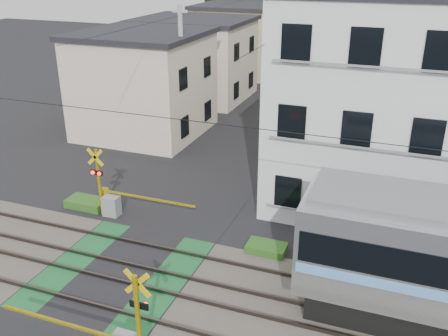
% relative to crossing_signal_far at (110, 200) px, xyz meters
% --- Properties ---
extents(ground, '(120.00, 120.00, 0.00)m').
position_rel_crossing_signal_far_xyz_m(ground, '(2.59, -3.65, -0.71)').
color(ground, black).
extents(track_bed, '(120.00, 120.00, 0.14)m').
position_rel_crossing_signal_far_xyz_m(track_bed, '(2.59, -3.65, -0.67)').
color(track_bed, '#47423A').
rests_on(track_bed, ground).
extents(crossing_signal_far, '(4.74, 0.65, 3.09)m').
position_rel_crossing_signal_far_xyz_m(crossing_signal_far, '(0.00, 0.00, 0.00)').
color(crossing_signal_far, yellow).
rests_on(crossing_signal_far, ground).
extents(apartment_block, '(10.20, 8.36, 9.30)m').
position_rel_crossing_signal_far_xyz_m(apartment_block, '(11.09, 5.84, 3.94)').
color(apartment_block, white).
rests_on(apartment_block, ground).
extents(houses_row, '(22.07, 31.35, 6.80)m').
position_rel_crossing_signal_far_xyz_m(houses_row, '(2.84, 22.27, 2.53)').
color(houses_row, beige).
rests_on(houses_row, ground).
extents(tree_hill, '(40.00, 13.30, 11.39)m').
position_rel_crossing_signal_far_xyz_m(tree_hill, '(1.79, 44.74, 4.90)').
color(tree_hill, '#1B4818').
rests_on(tree_hill, ground).
extents(catenary, '(60.00, 5.04, 7.00)m').
position_rel_crossing_signal_far_xyz_m(catenary, '(8.59, -3.62, 2.98)').
color(catenary, '#2D2D33').
rests_on(catenary, ground).
extents(utility_poles, '(7.90, 42.00, 8.00)m').
position_rel_crossing_signal_far_xyz_m(utility_poles, '(1.53, 19.35, 3.37)').
color(utility_poles, '#A5A5A0').
rests_on(utility_poles, ground).
extents(pedestrian, '(0.75, 0.60, 1.79)m').
position_rel_crossing_signal_far_xyz_m(pedestrian, '(2.39, 28.27, 0.18)').
color(pedestrian, '#292731').
rests_on(pedestrian, ground).
extents(weed_patches, '(10.25, 8.80, 0.40)m').
position_rel_crossing_signal_far_xyz_m(weed_patches, '(4.34, -3.74, -0.53)').
color(weed_patches, '#2D5E1E').
rests_on(weed_patches, ground).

